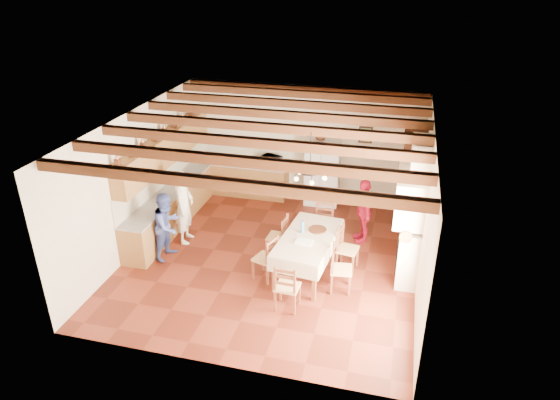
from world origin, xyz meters
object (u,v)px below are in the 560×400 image
object	(u,v)px
chair_right_far	(348,249)
person_woman_blue	(167,226)
dining_table	(308,240)
chair_end_far	(323,225)
microwave	(271,161)
chair_left_far	(277,236)
chair_left_near	(265,257)
chair_right_near	(341,269)
person_woman_red	(363,211)
hutch	(411,178)
person_man	(184,206)
chair_end_near	(287,286)
refrigerator	(323,172)

from	to	relation	value
chair_right_far	person_woman_blue	world-z (taller)	person_woman_blue
dining_table	chair_end_far	size ratio (longest dim) A/B	2.10
microwave	chair_left_far	bearing A→B (deg)	-52.45
chair_left_far	chair_left_near	bearing A→B (deg)	2.00
person_woman_blue	chair_right_far	bearing A→B (deg)	-72.41
person_woman_blue	chair_right_near	bearing A→B (deg)	-84.00
microwave	person_woman_red	bearing A→B (deg)	-13.57
hutch	chair_right_far	bearing A→B (deg)	-113.59
chair_right_far	microwave	world-z (taller)	microwave
chair_right_near	chair_right_far	xyz separation A→B (m)	(0.02, 0.76, 0.00)
chair_right_near	person_woman_red	xyz separation A→B (m)	(0.19, 2.02, 0.27)
chair_right_near	person_man	distance (m)	3.83
person_woman_red	dining_table	bearing A→B (deg)	-48.29
hutch	dining_table	xyz separation A→B (m)	(-1.91, -2.77, -0.40)
hutch	chair_left_near	xyz separation A→B (m)	(-2.69, -3.17, -0.68)
chair_left_far	chair_end_far	world-z (taller)	same
chair_end_near	person_man	world-z (taller)	person_man
chair_left_far	person_man	size ratio (longest dim) A/B	0.56
chair_right_far	person_man	xyz separation A→B (m)	(-3.69, 0.26, 0.38)
chair_end_far	person_woman_red	bearing A→B (deg)	23.97
chair_left_far	person_woman_red	xyz separation A→B (m)	(1.69, 1.12, 0.27)
refrigerator	chair_right_far	xyz separation A→B (m)	(1.06, -3.00, -0.38)
hutch	chair_end_near	distance (m)	4.53
chair_left_far	chair_right_near	size ratio (longest dim) A/B	1.00
person_woman_blue	person_woman_red	distance (m)	4.28
hutch	chair_right_near	distance (m)	3.47
hutch	person_man	world-z (taller)	hutch
chair_end_near	hutch	bearing A→B (deg)	-114.20
dining_table	person_woman_blue	size ratio (longest dim) A/B	1.36
refrigerator	person_woman_red	bearing A→B (deg)	-56.91
person_woman_red	microwave	xyz separation A→B (m)	(-2.59, 1.72, 0.29)
chair_left_far	chair_right_far	distance (m)	1.53
chair_left_near	person_man	xyz separation A→B (m)	(-2.15, 1.00, 0.38)
hutch	microwave	bearing A→B (deg)	172.99
refrigerator	chair_left_far	xyz separation A→B (m)	(-0.46, -2.86, -0.38)
chair_left_near	chair_end_far	bearing A→B (deg)	169.47
chair_right_near	chair_right_far	bearing A→B (deg)	-8.97
chair_left_near	chair_right_near	xyz separation A→B (m)	(1.52, -0.02, 0.00)
chair_left_far	chair_right_far	xyz separation A→B (m)	(1.52, -0.14, 0.00)
chair_right_far	dining_table	bearing A→B (deg)	121.76
chair_left_near	chair_end_near	size ratio (longest dim) A/B	1.00
hutch	person_woman_red	xyz separation A→B (m)	(-0.97, -1.18, -0.41)
refrigerator	dining_table	world-z (taller)	refrigerator
hutch	chair_end_near	bearing A→B (deg)	-115.49
chair_left_far	chair_end_near	size ratio (longest dim) A/B	1.00
refrigerator	hutch	bearing A→B (deg)	-16.42
chair_end_near	person_man	xyz separation A→B (m)	(-2.80, 1.82, 0.38)
hutch	chair_right_near	xyz separation A→B (m)	(-1.16, -3.20, -0.68)
person_man	person_woman_red	bearing A→B (deg)	-82.59
chair_end_near	chair_right_near	bearing A→B (deg)	-134.78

